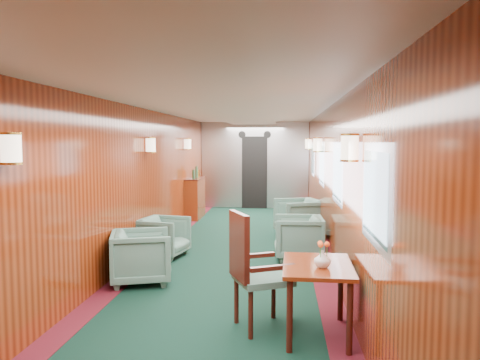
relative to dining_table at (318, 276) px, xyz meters
The scene contains 12 objects.
room 3.10m from the dining_table, 112.72° to the left, with size 12.00×12.10×2.40m.
bulkhead 8.69m from the dining_table, 97.45° to the left, with size 2.98×0.17×2.39m.
windows_right 3.08m from the dining_table, 82.94° to the left, with size 0.02×8.60×0.80m.
wall_sconces 3.65m from the dining_table, 109.07° to the left, with size 2.97×7.97×0.25m.
dining_table is the anchor object (origin of this frame).
side_chair 0.64m from the dining_table, behind, with size 0.68×0.69×1.17m.
credenza 7.19m from the dining_table, 110.06° to the left, with size 0.34×1.09×1.25m.
flower_vase 0.23m from the dining_table, 74.35° to the right, with size 0.15×0.15×0.16m, color beige.
armchair_left_near 2.66m from the dining_table, 145.68° to the left, with size 0.74×0.76×0.69m, color #1E4842.
armchair_left_far 3.68m from the dining_table, 127.78° to the left, with size 0.69×0.71×0.64m, color #1E4842.
armchair_right_near 2.96m from the dining_table, 91.57° to the left, with size 0.73×0.76×0.69m, color #1E4842.
armchair_right_far 4.72m from the dining_table, 90.30° to the left, with size 0.79×0.82×0.74m, color #1E4842.
Camera 1 is at (0.79, -7.09, 1.86)m, focal length 35.00 mm.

